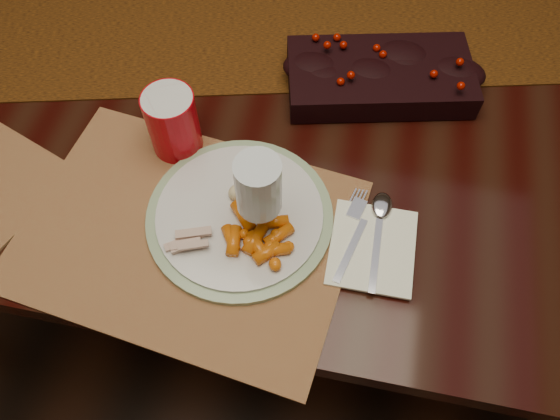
% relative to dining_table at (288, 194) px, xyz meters
% --- Properties ---
extents(floor, '(5.00, 5.00, 0.00)m').
position_rel_dining_table_xyz_m(floor, '(0.00, 0.00, -0.38)').
color(floor, black).
rests_on(floor, ground).
extents(dining_table, '(1.80, 1.00, 0.75)m').
position_rel_dining_table_xyz_m(dining_table, '(0.00, 0.00, 0.00)').
color(dining_table, black).
rests_on(dining_table, floor).
extents(table_runner, '(1.74, 0.75, 0.00)m').
position_rel_dining_table_xyz_m(table_runner, '(-0.04, 0.15, 0.38)').
color(table_runner, '#422C0E').
rests_on(table_runner, dining_table).
extents(centerpiece, '(0.36, 0.24, 0.07)m').
position_rel_dining_table_xyz_m(centerpiece, '(0.16, 0.03, 0.41)').
color(centerpiece, black).
rests_on(centerpiece, table_runner).
extents(placemat_main, '(0.55, 0.43, 0.00)m').
position_rel_dining_table_xyz_m(placemat_main, '(-0.10, -0.33, 0.38)').
color(placemat_main, brown).
rests_on(placemat_main, dining_table).
extents(dinner_plate, '(0.35, 0.35, 0.02)m').
position_rel_dining_table_xyz_m(dinner_plate, '(-0.03, -0.29, 0.39)').
color(dinner_plate, silver).
rests_on(dinner_plate, placemat_main).
extents(baby_carrots, '(0.15, 0.13, 0.02)m').
position_rel_dining_table_xyz_m(baby_carrots, '(0.00, -0.33, 0.41)').
color(baby_carrots, orange).
rests_on(baby_carrots, dinner_plate).
extents(mashed_potatoes, '(0.08, 0.07, 0.04)m').
position_rel_dining_table_xyz_m(mashed_potatoes, '(-0.03, -0.25, 0.41)').
color(mashed_potatoes, '#C8BD7D').
rests_on(mashed_potatoes, dinner_plate).
extents(turkey_shreds, '(0.08, 0.07, 0.01)m').
position_rel_dining_table_xyz_m(turkey_shreds, '(-0.09, -0.36, 0.40)').
color(turkey_shreds, beige).
rests_on(turkey_shreds, dinner_plate).
extents(napkin, '(0.13, 0.15, 0.01)m').
position_rel_dining_table_xyz_m(napkin, '(0.18, -0.30, 0.38)').
color(napkin, white).
rests_on(napkin, placemat_main).
extents(fork, '(0.06, 0.15, 0.00)m').
position_rel_dining_table_xyz_m(fork, '(0.15, -0.30, 0.39)').
color(fork, '#BABAC7').
rests_on(fork, napkin).
extents(spoon, '(0.03, 0.16, 0.00)m').
position_rel_dining_table_xyz_m(spoon, '(0.19, -0.29, 0.39)').
color(spoon, silver).
rests_on(spoon, napkin).
extents(red_cup, '(0.10, 0.10, 0.12)m').
position_rel_dining_table_xyz_m(red_cup, '(-0.16, -0.17, 0.44)').
color(red_cup, '#B6040E').
rests_on(red_cup, placemat_main).
extents(wine_glass, '(0.07, 0.07, 0.18)m').
position_rel_dining_table_xyz_m(wine_glass, '(0.01, -0.31, 0.47)').
color(wine_glass, white).
rests_on(wine_glass, dining_table).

